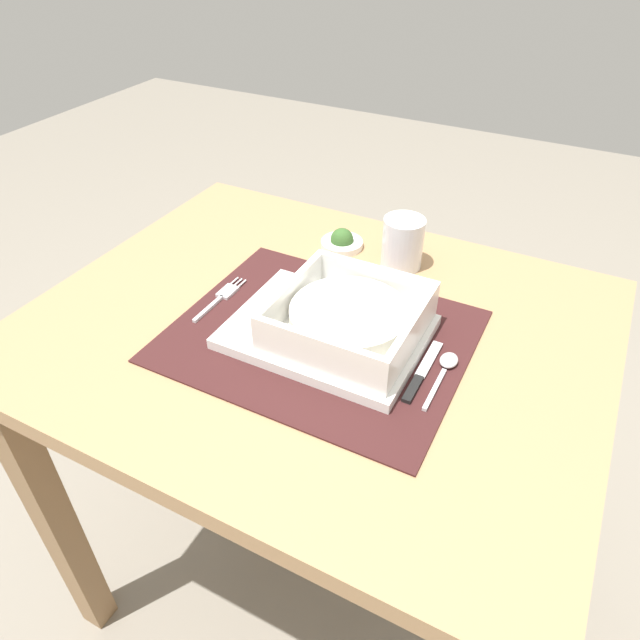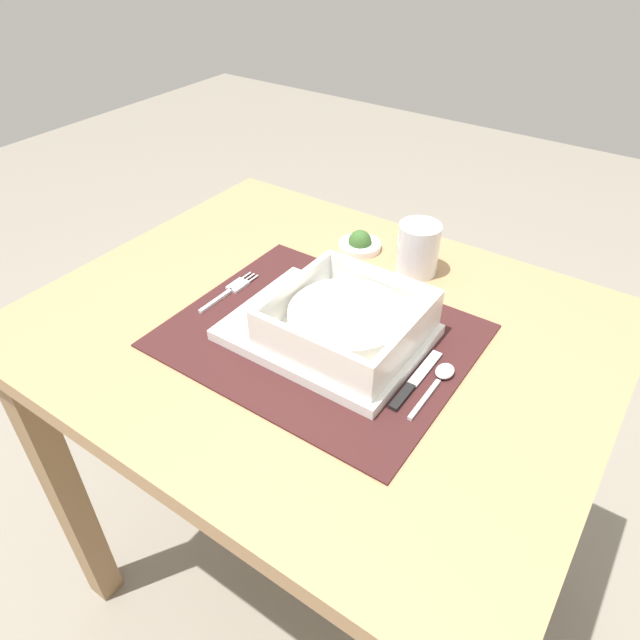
{
  "view_description": "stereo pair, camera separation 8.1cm",
  "coord_description": "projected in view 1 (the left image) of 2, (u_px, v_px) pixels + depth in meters",
  "views": [
    {
      "loc": [
        0.32,
        -0.6,
        1.25
      ],
      "look_at": [
        0.02,
        -0.03,
        0.75
      ],
      "focal_mm": 32.29,
      "sensor_mm": 36.0,
      "label": 1
    },
    {
      "loc": [
        0.39,
        -0.56,
        1.25
      ],
      "look_at": [
        0.02,
        -0.03,
        0.75
      ],
      "focal_mm": 32.29,
      "sensor_mm": 36.0,
      "label": 2
    }
  ],
  "objects": [
    {
      "name": "condiment_saucer",
      "position": [
        342.0,
        242.0,
        1.03
      ],
      "size": [
        0.07,
        0.07,
        0.04
      ],
      "color": "white",
      "rests_on": "dining_table"
    },
    {
      "name": "butter_knife",
      "position": [
        421.0,
        374.0,
        0.76
      ],
      "size": [
        0.01,
        0.13,
        0.01
      ],
      "rotation": [
        0.0,
        0.0,
        0.06
      ],
      "color": "black",
      "rests_on": "placemat"
    },
    {
      "name": "dining_table",
      "position": [
        315.0,
        380.0,
        0.93
      ],
      "size": [
        0.84,
        0.68,
        0.72
      ],
      "color": "#A37A51",
      "rests_on": "ground"
    },
    {
      "name": "ground_plane",
      "position": [
        316.0,
        574.0,
        1.3
      ],
      "size": [
        6.0,
        6.0,
        0.0
      ],
      "primitive_type": "plane",
      "color": "gray"
    },
    {
      "name": "fork",
      "position": [
        223.0,
        296.0,
        0.9
      ],
      "size": [
        0.02,
        0.13,
        0.0
      ],
      "rotation": [
        0.0,
        0.0,
        -0.07
      ],
      "color": "silver",
      "rests_on": "placemat"
    },
    {
      "name": "drinking_glass",
      "position": [
        402.0,
        245.0,
        0.96
      ],
      "size": [
        0.07,
        0.07,
        0.09
      ],
      "color": "white",
      "rests_on": "dining_table"
    },
    {
      "name": "spoon",
      "position": [
        446.0,
        367.0,
        0.77
      ],
      "size": [
        0.02,
        0.11,
        0.01
      ],
      "rotation": [
        0.0,
        0.0,
        0.07
      ],
      "color": "silver",
      "rests_on": "placemat"
    },
    {
      "name": "porridge_bowl",
      "position": [
        349.0,
        320.0,
        0.8
      ],
      "size": [
        0.19,
        0.19,
        0.06
      ],
      "color": "white",
      "rests_on": "serving_plate"
    },
    {
      "name": "bread_knife",
      "position": [
        411.0,
        363.0,
        0.78
      ],
      "size": [
        0.01,
        0.14,
        0.01
      ],
      "rotation": [
        0.0,
        0.0,
        -0.01
      ],
      "color": "#59331E",
      "rests_on": "placemat"
    },
    {
      "name": "serving_plate",
      "position": [
        327.0,
        332.0,
        0.82
      ],
      "size": [
        0.27,
        0.2,
        0.02
      ],
      "primitive_type": "cube",
      "color": "white",
      "rests_on": "placemat"
    },
    {
      "name": "placemat",
      "position": [
        320.0,
        336.0,
        0.83
      ],
      "size": [
        0.42,
        0.34,
        0.0
      ],
      "primitive_type": "cube",
      "color": "#381919",
      "rests_on": "dining_table"
    }
  ]
}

